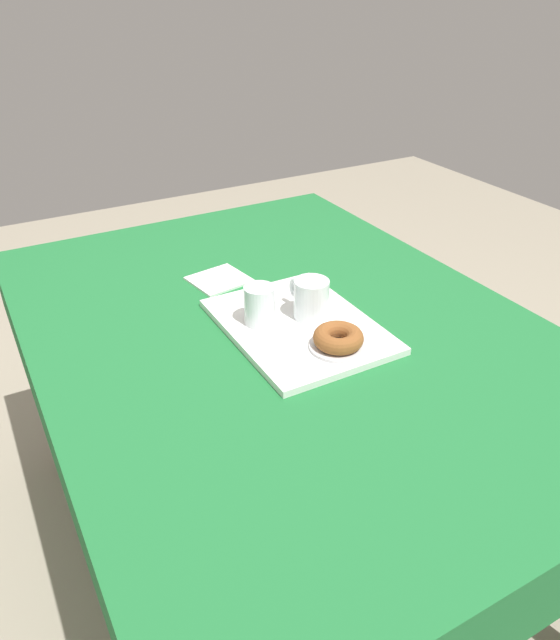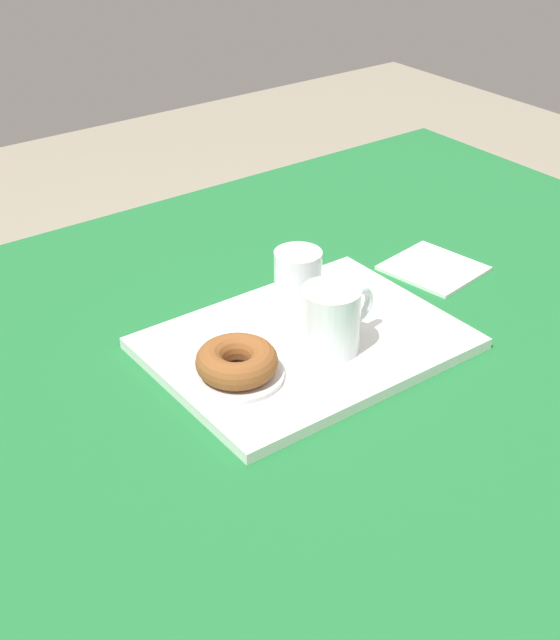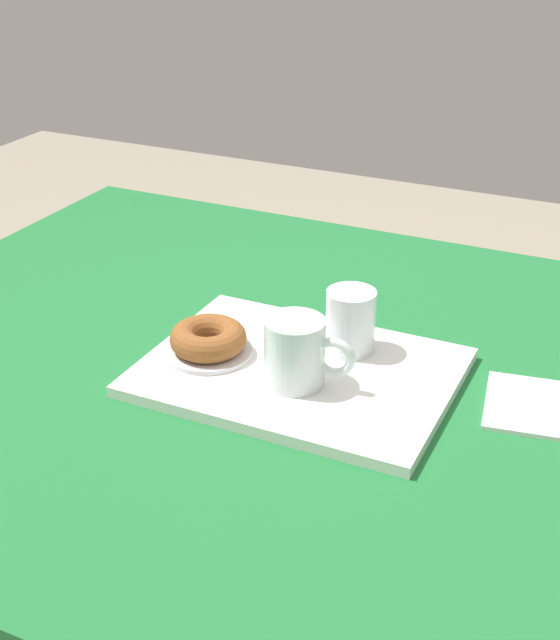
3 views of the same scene
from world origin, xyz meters
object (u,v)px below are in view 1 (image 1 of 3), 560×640
at_px(tea_mug_left, 311,300).
at_px(donut_plate_left, 338,346).
at_px(paper_napkin, 219,280).
at_px(serving_tray, 298,326).
at_px(water_glass_near, 260,307).
at_px(sugar_donut_left, 338,338).
at_px(dining_table, 283,355).

xyz_separation_m(tea_mug_left, donut_plate_left, (-0.14, 0.02, -0.04)).
relative_size(tea_mug_left, paper_napkin, 0.88).
xyz_separation_m(serving_tray, donut_plate_left, (-0.13, -0.02, 0.01)).
distance_m(water_glass_near, sugar_donut_left, 0.20).
bearing_deg(donut_plate_left, paper_napkin, 10.32).
distance_m(serving_tray, paper_napkin, 0.31).
height_order(serving_tray, sugar_donut_left, sugar_donut_left).
bearing_deg(donut_plate_left, sugar_donut_left, 0.00).
relative_size(water_glass_near, donut_plate_left, 0.74).
bearing_deg(sugar_donut_left, serving_tray, 9.17).
bearing_deg(serving_tray, donut_plate_left, -170.83).
relative_size(dining_table, serving_tray, 3.61).
bearing_deg(dining_table, donut_plate_left, -166.78).
bearing_deg(serving_tray, sugar_donut_left, -170.83).
xyz_separation_m(donut_plate_left, paper_napkin, (0.44, 0.08, -0.02)).
bearing_deg(tea_mug_left, dining_table, 66.45).
relative_size(water_glass_near, paper_napkin, 0.65).
distance_m(water_glass_near, paper_napkin, 0.27).
distance_m(tea_mug_left, sugar_donut_left, 0.14).
height_order(tea_mug_left, water_glass_near, tea_mug_left).
height_order(serving_tray, tea_mug_left, tea_mug_left).
distance_m(tea_mug_left, donut_plate_left, 0.15).
distance_m(dining_table, water_glass_near, 0.15).
relative_size(dining_table, tea_mug_left, 12.28).
bearing_deg(donut_plate_left, tea_mug_left, -7.36).
bearing_deg(tea_mug_left, sugar_donut_left, 172.64).
bearing_deg(paper_napkin, tea_mug_left, -161.70).
xyz_separation_m(water_glass_near, sugar_donut_left, (-0.17, -0.10, -0.01)).
distance_m(dining_table, paper_napkin, 0.29).
bearing_deg(dining_table, serving_tray, -153.97).
relative_size(serving_tray, tea_mug_left, 3.40).
bearing_deg(tea_mug_left, water_glass_near, 74.84).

